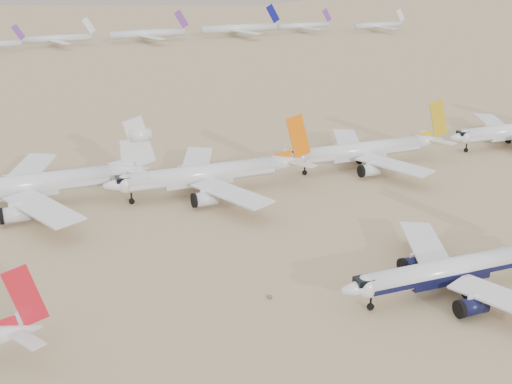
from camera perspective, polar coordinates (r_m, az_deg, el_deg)
ground at (r=129.40m, az=16.33°, el=-8.59°), size 7000.00×7000.00×0.00m
main_airliner at (r=131.57m, az=16.17°, el=-5.86°), size 46.36×45.28×16.36m
row2_gold_tail at (r=194.02m, az=8.90°, el=3.35°), size 47.14×46.10×16.78m
row2_orange_tail at (r=172.45m, az=-3.66°, el=1.46°), size 49.67×48.59×17.72m
row2_white_trijet at (r=171.47m, az=-17.23°, el=0.65°), size 54.27×53.04×19.23m
distant_storage_row at (r=404.86m, az=-15.20°, el=11.75°), size 459.07×51.66×15.67m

